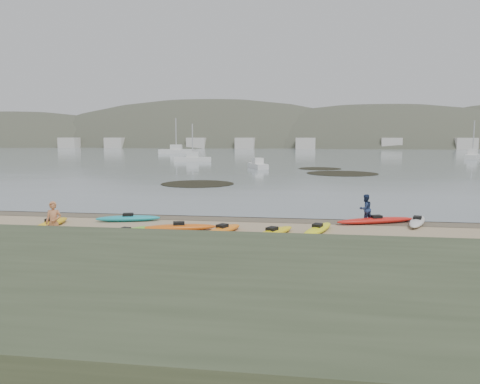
# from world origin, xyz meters

# --- Properties ---
(ground) EXTENTS (600.00, 600.00, 0.00)m
(ground) POSITION_xyz_m (0.00, 0.00, 0.00)
(ground) COLOR tan
(ground) RESTS_ON ground
(wet_sand) EXTENTS (60.00, 60.00, 0.00)m
(wet_sand) POSITION_xyz_m (0.00, -0.30, 0.00)
(wet_sand) COLOR brown
(wet_sand) RESTS_ON ground
(water) EXTENTS (1200.00, 1200.00, 0.00)m
(water) POSITION_xyz_m (0.00, 300.00, 0.01)
(water) COLOR slate
(water) RESTS_ON ground
(bluff) EXTENTS (60.00, 8.00, 2.00)m
(bluff) POSITION_xyz_m (0.00, -17.50, 1.00)
(bluff) COLOR #475138
(bluff) RESTS_ON ground
(kayaks) EXTENTS (20.46, 10.82, 0.34)m
(kayaks) POSITION_xyz_m (-0.20, -3.87, 0.17)
(kayaks) COLOR gold
(kayaks) RESTS_ON ground
(person_west) EXTENTS (0.77, 0.58, 1.89)m
(person_west) POSITION_xyz_m (-7.13, -7.80, 0.95)
(person_west) COLOR #C97F50
(person_west) RESTS_ON ground
(person_east) EXTENTS (0.98, 0.94, 1.59)m
(person_east) POSITION_xyz_m (7.01, -0.80, 0.80)
(person_east) COLOR navy
(person_east) RESTS_ON ground
(kelp_mats) EXTENTS (22.98, 29.98, 0.04)m
(kelp_mats) POSITION_xyz_m (2.90, 30.18, 0.03)
(kelp_mats) COLOR black
(kelp_mats) RESTS_ON water
(moored_boats) EXTENTS (90.45, 73.26, 1.28)m
(moored_boats) POSITION_xyz_m (7.03, 83.94, 0.56)
(moored_boats) COLOR silver
(moored_boats) RESTS_ON ground
(far_hills) EXTENTS (550.00, 135.00, 80.00)m
(far_hills) POSITION_xyz_m (39.38, 193.97, -15.93)
(far_hills) COLOR #384235
(far_hills) RESTS_ON ground
(far_town) EXTENTS (199.00, 5.00, 4.00)m
(far_town) POSITION_xyz_m (6.00, 145.00, 2.00)
(far_town) COLOR beige
(far_town) RESTS_ON ground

